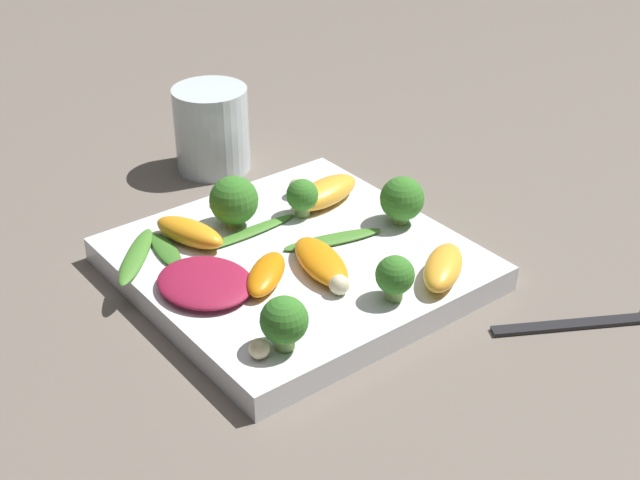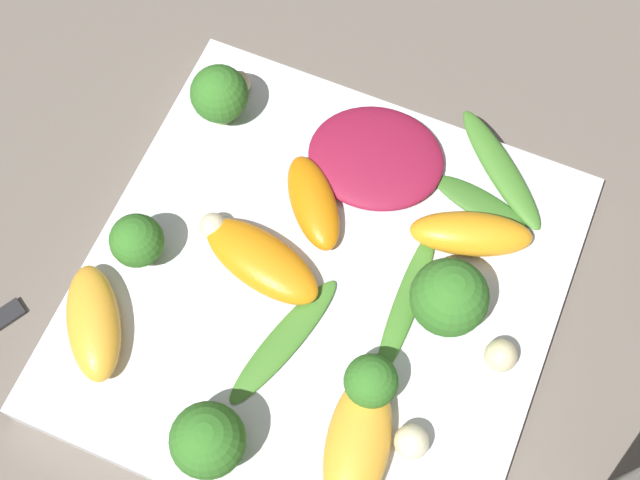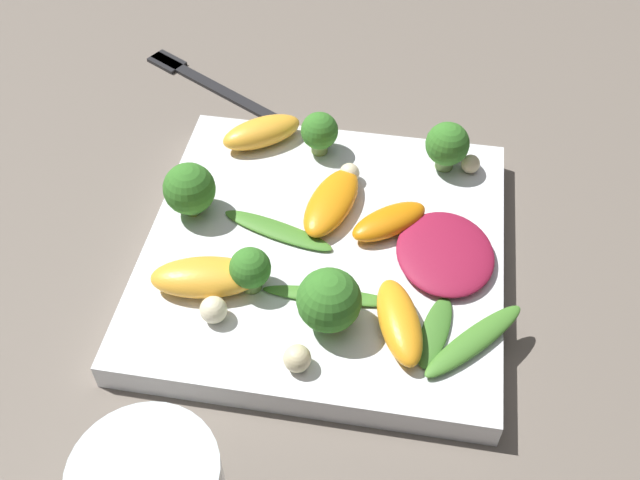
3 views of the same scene
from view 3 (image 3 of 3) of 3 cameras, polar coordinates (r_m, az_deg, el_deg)
The scene contains 22 objects.
ground_plane at distance 0.56m, azimuth 0.31°, elevation -1.77°, with size 2.40×2.40×0.00m, color #6B6056.
plate at distance 0.56m, azimuth 0.31°, elevation -1.03°, with size 0.26×0.26×0.02m.
fork at distance 0.74m, azimuth -9.25°, elevation 12.15°, with size 0.15×0.09×0.01m.
radicchio_leaf_0 at distance 0.54m, azimuth 9.50°, elevation -1.20°, with size 0.08×0.09×0.01m.
orange_segment_0 at distance 0.49m, azimuth 6.06°, elevation -6.21°, with size 0.05×0.07×0.02m.
orange_segment_1 at distance 0.62m, azimuth -4.47°, elevation 8.19°, with size 0.07×0.06×0.02m.
orange_segment_2 at distance 0.52m, azimuth -8.71°, elevation -2.81°, with size 0.08×0.05×0.02m.
orange_segment_3 at distance 0.55m, azimuth 5.29°, elevation 1.42°, with size 0.06×0.06×0.02m.
orange_segment_4 at distance 0.56m, azimuth 1.11°, elevation 2.88°, with size 0.05×0.08×0.02m.
broccoli_floret_0 at distance 0.60m, azimuth 9.67°, elevation 7.15°, with size 0.03×0.03×0.04m.
broccoli_floret_1 at distance 0.48m, azimuth 0.69°, elevation -4.66°, with size 0.04×0.04×0.05m.
broccoli_floret_2 at distance 0.61m, azimuth -0.04°, elevation 8.24°, with size 0.03×0.03×0.04m.
broccoli_floret_3 at distance 0.51m, azimuth -5.33°, elevation -2.23°, with size 0.03×0.03×0.03m.
broccoli_floret_4 at distance 0.56m, azimuth -9.92°, elevation 3.83°, with size 0.04×0.04×0.04m.
arugula_sprig_0 at distance 0.55m, azimuth -3.26°, elevation 0.74°, with size 0.09×0.04×0.00m.
arugula_sprig_1 at distance 0.50m, azimuth 11.66°, elevation -7.50°, with size 0.07×0.08×0.01m.
arugula_sprig_2 at distance 0.50m, azimuth 8.76°, elevation -6.90°, with size 0.03×0.06×0.00m.
arugula_sprig_3 at distance 0.51m, azimuth 0.74°, elevation -4.28°, with size 0.09×0.02×0.00m.
macadamia_nut_0 at distance 0.50m, azimuth -8.12°, elevation -5.28°, with size 0.02×0.02×0.02m.
macadamia_nut_1 at distance 0.59m, azimuth 2.25°, elevation 5.10°, with size 0.02×0.02×0.02m.
macadamia_nut_2 at distance 0.61m, azimuth 11.40°, elevation 5.71°, with size 0.02×0.02×0.02m.
macadamia_nut_3 at distance 0.48m, azimuth -2.13°, elevation -8.95°, with size 0.02×0.02×0.02m.
Camera 3 is at (-0.06, 0.36, 0.43)m, focal length 42.00 mm.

